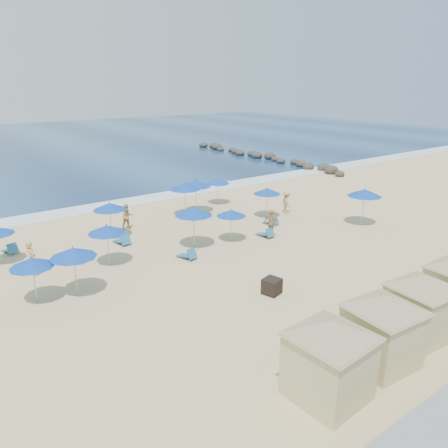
{
  "coord_description": "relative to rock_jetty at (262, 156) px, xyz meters",
  "views": [
    {
      "loc": [
        -12.59,
        -16.51,
        9.37
      ],
      "look_at": [
        1.87,
        3.0,
        1.41
      ],
      "focal_mm": 35.0,
      "sensor_mm": 36.0,
      "label": 1
    }
  ],
  "objects": [
    {
      "name": "ocean",
      "position": [
        -24.01,
        30.1,
        -0.33
      ],
      "size": [
        160.0,
        80.0,
        0.06
      ],
      "primitive_type": "cube",
      "color": "navy",
      "rests_on": "ground"
    },
    {
      "name": "umbrella_4",
      "position": [
        -26.88,
        -16.43,
        1.67
      ],
      "size": [
        2.06,
        2.06,
        2.34
      ],
      "color": "#A5A8AD",
      "rests_on": "ground"
    },
    {
      "name": "beachgoer_1",
      "position": [
        -25.35,
        -15.49,
        0.49
      ],
      "size": [
        0.88,
        0.72,
        1.7
      ],
      "primitive_type": "imported",
      "rotation": [
        0.0,
        0.0,
        6.19
      ],
      "color": "tan",
      "rests_on": "ground"
    },
    {
      "name": "cabana_2",
      "position": [
        -21.87,
        -34.05,
        1.25
      ],
      "size": [
        4.48,
        4.48,
        2.82
      ],
      "color": "beige",
      "rests_on": "ground"
    },
    {
      "name": "beach_chair_4",
      "position": [
        -19.01,
        -22.16,
        -0.13
      ],
      "size": [
        0.62,
        1.26,
        0.68
      ],
      "color": "#2A679A",
      "rests_on": "ground"
    },
    {
      "name": "rock_jetty",
      "position": [
        0.0,
        0.0,
        0.0
      ],
      "size": [
        2.56,
        26.66,
        0.96
      ],
      "color": "#2D2725",
      "rests_on": "ground"
    },
    {
      "name": "umbrella_10",
      "position": [
        -16.18,
        -18.99,
        1.58
      ],
      "size": [
        1.97,
        1.97,
        2.24
      ],
      "color": "#A5A8AD",
      "rests_on": "ground"
    },
    {
      "name": "trash_bin",
      "position": [
        -23.98,
        -28.09,
        0.01
      ],
      "size": [
        0.91,
        0.91,
        0.74
      ],
      "primitive_type": "cube",
      "rotation": [
        0.0,
        0.0,
        0.26
      ],
      "color": "black",
      "rests_on": "ground"
    },
    {
      "name": "umbrella_11",
      "position": [
        -12.04,
        -24.15,
        1.88
      ],
      "size": [
        2.27,
        2.27,
        2.59
      ],
      "color": "#A5A8AD",
      "rests_on": "ground"
    },
    {
      "name": "umbrella_12",
      "position": [
        -16.89,
        -13.97,
        1.5
      ],
      "size": [
        1.89,
        1.89,
        2.15
      ],
      "color": "#A5A8AD",
      "rests_on": "ground"
    },
    {
      "name": "surf_line",
      "position": [
        -24.01,
        -9.4,
        -0.32
      ],
      "size": [
        160.0,
        2.5,
        0.08
      ],
      "primitive_type": "cube",
      "color": "white",
      "rests_on": "ground"
    },
    {
      "name": "beach_chair_1",
      "position": [
        -32.59,
        -15.53,
        -0.12
      ],
      "size": [
        0.78,
        1.33,
        0.69
      ],
      "color": "#2A679A",
      "rests_on": "ground"
    },
    {
      "name": "beachgoer_2",
      "position": [
        -18.75,
        -22.26,
        0.53
      ],
      "size": [
        0.67,
        1.11,
        1.78
      ],
      "primitive_type": "imported",
      "rotation": [
        0.0,
        0.0,
        4.95
      ],
      "color": "tan",
      "rests_on": "ground"
    },
    {
      "name": "umbrella_9",
      "position": [
        -20.71,
        -15.3,
        1.88
      ],
      "size": [
        2.27,
        2.27,
        2.58
      ],
      "color": "#A5A8AD",
      "rests_on": "ground"
    },
    {
      "name": "umbrella_7",
      "position": [
        -19.61,
        -15.02,
        1.88
      ],
      "size": [
        2.27,
        2.27,
        2.58
      ],
      "color": "#A5A8AD",
      "rests_on": "ground"
    },
    {
      "name": "umbrella_1",
      "position": [
        -32.93,
        -22.44,
        1.53
      ],
      "size": [
        1.92,
        1.92,
        2.18
      ],
      "color": "#A5A8AD",
      "rests_on": "ground"
    },
    {
      "name": "umbrella_6",
      "position": [
        -23.59,
        -20.88,
        1.84
      ],
      "size": [
        2.23,
        2.23,
        2.54
      ],
      "color": "#A5A8AD",
      "rests_on": "ground"
    },
    {
      "name": "beach_chair_2",
      "position": [
        -26.83,
        -17.98,
        -0.11
      ],
      "size": [
        0.71,
        1.37,
        0.73
      ],
      "color": "#2A679A",
      "rests_on": "ground"
    },
    {
      "name": "beachgoer_3",
      "position": [
        -14.39,
        -19.2,
        0.5
      ],
      "size": [
        1.0,
        1.27,
        1.73
      ],
      "primitive_type": "imported",
      "rotation": [
        0.0,
        0.0,
        1.2
      ],
      "color": "tan",
      "rests_on": "ground"
    },
    {
      "name": "umbrella_8",
      "position": [
        -21.22,
        -21.39,
        1.43
      ],
      "size": [
        1.82,
        1.82,
        2.07
      ],
      "color": "#A5A8AD",
      "rests_on": "ground"
    },
    {
      "name": "beach_chair_3",
      "position": [
        -24.88,
        -22.23,
        -0.13
      ],
      "size": [
        0.81,
        1.33,
        0.68
      ],
      "color": "#2A679A",
      "rests_on": "ground"
    },
    {
      "name": "ground",
      "position": [
        -24.01,
        -24.9,
        -0.36
      ],
      "size": [
        160.0,
        160.0,
        0.0
      ],
      "primitive_type": "plane",
      "color": "#D6BC88",
      "rests_on": "ground"
    },
    {
      "name": "cabana_1",
      "position": [
        -24.51,
        -34.18,
        1.28
      ],
      "size": [
        4.56,
        4.56,
        2.87
      ],
      "color": "beige",
      "rests_on": "ground"
    },
    {
      "name": "beachgoer_0",
      "position": [
        -32.31,
        -19.39,
        0.55
      ],
      "size": [
        0.58,
        0.75,
        1.83
      ],
      "primitive_type": "imported",
      "rotation": [
        0.0,
        0.0,
        1.81
      ],
      "color": "tan",
      "rests_on": "ground"
    },
    {
      "name": "umbrella_3",
      "position": [
        -31.22,
        -22.8,
        1.71
      ],
      "size": [
        2.1,
        2.1,
        2.39
      ],
      "color": "#A5A8AD",
      "rests_on": "ground"
    },
    {
      "name": "umbrella_5",
      "position": [
        -28.67,
        -20.36,
        1.62
      ],
      "size": [
        2.01,
        2.01,
        2.29
      ],
      "color": "#A5A8AD",
      "rests_on": "ground"
    },
    {
      "name": "beach_chair_5",
      "position": [
        -17.03,
        -20.53,
        -0.15
      ],
      "size": [
        0.71,
        1.2,
        0.62
      ],
      "color": "#2A679A",
      "rests_on": "ground"
    },
    {
      "name": "cabana_0",
      "position": [
        -27.29,
        -34.24,
        1.31
      ],
      "size": [
        4.66,
        4.66,
        2.93
      ],
      "color": "beige",
      "rests_on": "ground"
    }
  ]
}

